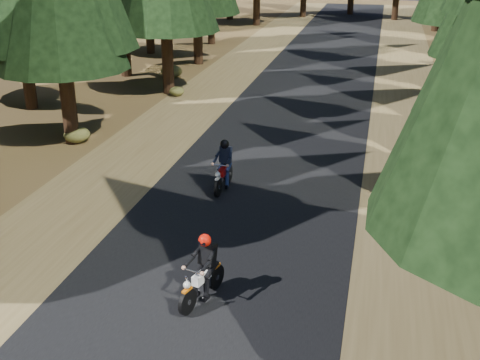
% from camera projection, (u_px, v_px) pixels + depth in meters
% --- Properties ---
extents(ground, '(120.00, 120.00, 0.00)m').
position_uv_depth(ground, '(226.00, 246.00, 14.40)').
color(ground, '#48341A').
rests_on(ground, ground).
extents(road, '(6.00, 100.00, 0.01)m').
position_uv_depth(road, '(266.00, 171.00, 18.90)').
color(road, black).
rests_on(road, ground).
extents(shoulder_l, '(3.20, 100.00, 0.01)m').
position_uv_depth(shoulder_l, '(129.00, 160.00, 19.87)').
color(shoulder_l, brown).
rests_on(shoulder_l, ground).
extents(shoulder_r, '(3.20, 100.00, 0.01)m').
position_uv_depth(shoulder_r, '(417.00, 184.00, 17.92)').
color(shoulder_r, brown).
rests_on(shoulder_r, ground).
extents(understory_shrubs, '(15.59, 29.45, 0.66)m').
position_uv_depth(understory_shrubs, '(327.00, 128.00, 22.21)').
color(understory_shrubs, '#474C1E').
rests_on(understory_shrubs, ground).
extents(rider_lead, '(0.92, 1.69, 1.44)m').
position_uv_depth(rider_lead, '(202.00, 280.00, 12.05)').
color(rider_lead, silver).
rests_on(rider_lead, road).
extents(rider_follow, '(0.56, 1.67, 1.47)m').
position_uv_depth(rider_follow, '(223.00, 174.00, 17.37)').
color(rider_follow, '#960A0A').
rests_on(rider_follow, road).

